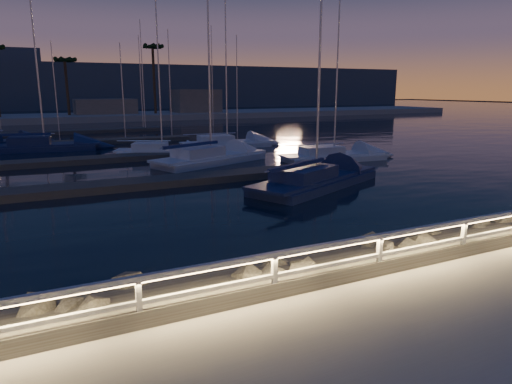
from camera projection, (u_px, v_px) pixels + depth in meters
ground at (233, 305)px, 9.87m from camera, size 400.00×400.00×0.00m
harbor_water at (84, 158)px, 37.47m from camera, size 400.00×440.00×0.60m
guard_rail at (230, 273)px, 9.67m from camera, size 44.11×0.12×1.06m
riprap at (260, 276)px, 12.06m from camera, size 31.98×2.42×1.18m
floating_docks at (82, 149)px, 38.47m from camera, size 22.00×36.00×0.40m
far_shore at (55, 116)px, 74.71m from camera, size 160.00×14.00×5.20m
palm_center at (65, 62)px, 72.82m from camera, size 3.00×3.00×9.70m
palm_right at (153, 50)px, 77.41m from camera, size 3.00×3.00×12.20m
sailboat_c at (160, 151)px, 35.99m from camera, size 7.42×4.79×12.30m
sailboat_d at (314, 179)px, 24.50m from camera, size 9.59×6.30×15.88m
sailboat_g at (208, 157)px, 32.24m from camera, size 9.39×5.75×15.47m
sailboat_h at (331, 155)px, 33.63m from camera, size 8.39×3.22×13.86m
sailboat_k at (42, 145)px, 38.99m from camera, size 9.13×3.76×15.06m
sailboat_l at (225, 143)px, 41.30m from camera, size 8.51×3.06×14.13m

